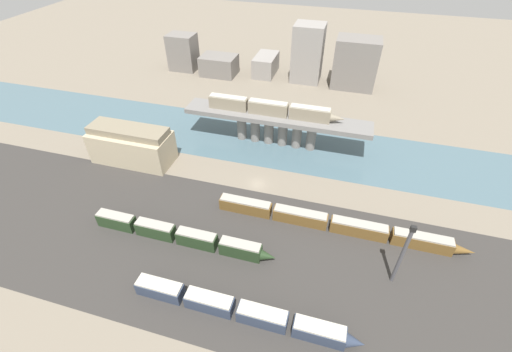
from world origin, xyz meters
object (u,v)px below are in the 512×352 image
(train_yard_near, at_px, (242,311))
(signal_tower, at_px, (402,255))
(train_on_bridge, at_px, (272,109))
(train_yard_mid, at_px, (180,235))
(warehouse_building, at_px, (132,145))
(train_yard_far, at_px, (335,224))

(train_yard_near, bearing_deg, signal_tower, 30.16)
(train_on_bridge, distance_m, train_yard_near, 60.14)
(train_on_bridge, xyz_separation_m, train_yard_mid, (-9.99, -45.10, -10.19))
(train_yard_near, distance_m, train_yard_mid, 23.28)
(train_yard_near, distance_m, warehouse_building, 59.83)
(train_yard_far, height_order, warehouse_building, warehouse_building)
(train_yard_far, distance_m, warehouse_building, 61.49)
(train_on_bridge, bearing_deg, train_yard_near, -81.25)
(train_yard_near, height_order, warehouse_building, warehouse_building)
(train_yard_near, xyz_separation_m, train_yard_far, (14.47, 26.70, 0.06))
(train_on_bridge, bearing_deg, train_yard_far, -53.59)
(train_on_bridge, distance_m, warehouse_building, 42.52)
(train_on_bridge, bearing_deg, train_yard_mid, -102.49)
(train_yard_near, height_order, signal_tower, signal_tower)
(train_yard_near, height_order, train_yard_far, train_yard_far)
(signal_tower, bearing_deg, train_on_bridge, 130.26)
(train_yard_mid, distance_m, warehouse_building, 36.73)
(train_yard_near, relative_size, train_yard_mid, 1.01)
(warehouse_building, bearing_deg, train_on_bridge, 28.79)
(train_yard_mid, bearing_deg, train_on_bridge, 77.51)
(train_on_bridge, xyz_separation_m, train_yard_near, (9.01, -58.54, -10.38))
(train_on_bridge, distance_m, signal_tower, 56.14)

